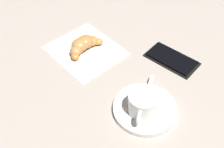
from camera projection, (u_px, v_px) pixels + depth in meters
ground_plane at (107, 79)px, 0.69m from camera, size 1.80×1.80×0.00m
saucer at (145, 109)px, 0.62m from camera, size 0.14×0.14×0.01m
espresso_cup at (142, 104)px, 0.59m from camera, size 0.06×0.08×0.05m
teaspoon at (143, 104)px, 0.62m from camera, size 0.08×0.13×0.01m
sugar_packet at (132, 100)px, 0.62m from camera, size 0.03×0.06×0.01m
napkin at (85, 50)px, 0.76m from camera, size 0.19×0.17×0.00m
croissant at (83, 44)px, 0.75m from camera, size 0.06×0.11×0.03m
cell_phone at (172, 59)px, 0.73m from camera, size 0.14×0.08×0.01m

